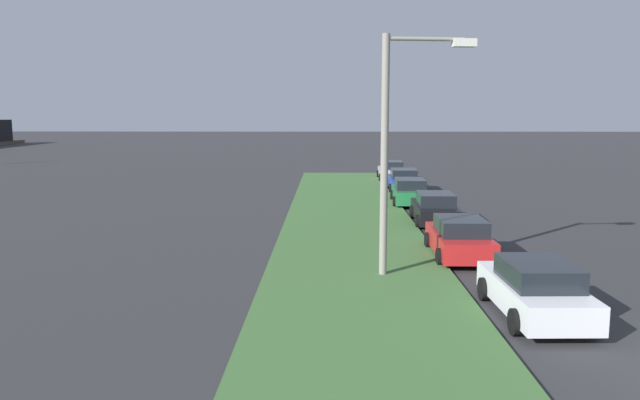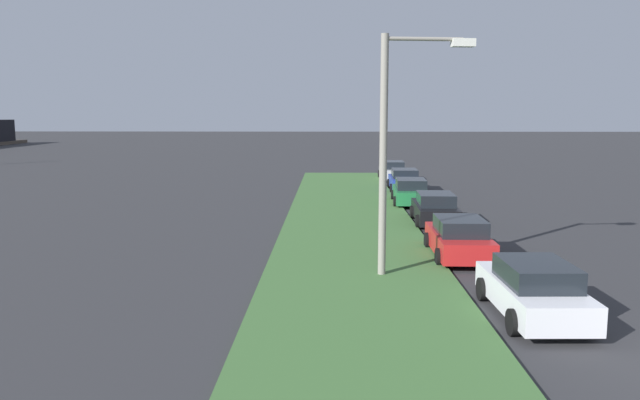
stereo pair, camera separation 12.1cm
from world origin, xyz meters
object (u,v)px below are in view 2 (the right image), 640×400
object	(u,v)px
parked_car_blue	(404,180)
streetlight	(395,138)
parked_car_red	(459,238)
parked_car_black	(435,209)
parked_car_green	(410,192)
parked_car_white	(533,290)
parked_car_silver	(392,171)

from	to	relation	value
parked_car_blue	streetlight	world-z (taller)	streetlight
parked_car_red	parked_car_black	xyz separation A→B (m)	(6.71, -0.27, 0.00)
parked_car_green	parked_car_white	bearing A→B (deg)	-175.18
parked_car_white	parked_car_black	distance (m)	13.08
parked_car_red	parked_car_green	size ratio (longest dim) A/B	0.99
parked_car_red	parked_car_green	distance (m)	12.74
streetlight	parked_car_blue	bearing A→B (deg)	-7.63
parked_car_black	streetlight	distance (m)	10.44
parked_car_green	parked_car_blue	distance (m)	5.94
parked_car_green	parked_car_silver	world-z (taller)	same
parked_car_white	parked_car_black	size ratio (longest dim) A/B	0.99
parked_car_red	parked_car_black	bearing A→B (deg)	-1.55
parked_car_blue	parked_car_silver	world-z (taller)	same
parked_car_silver	streetlight	size ratio (longest dim) A/B	0.58
parked_car_green	parked_car_red	bearing A→B (deg)	-176.76
parked_car_red	parked_car_black	world-z (taller)	same
parked_car_silver	streetlight	world-z (taller)	streetlight
parked_car_red	parked_car_blue	world-z (taller)	same
parked_car_white	parked_car_green	size ratio (longest dim) A/B	0.99
parked_car_black	streetlight	world-z (taller)	streetlight
parked_car_blue	streetlight	xyz separation A→B (m)	(-21.30, 2.85, 3.67)
parked_car_black	parked_car_blue	bearing A→B (deg)	2.26
streetlight	parked_car_silver	bearing A→B (deg)	-5.61
parked_car_white	streetlight	distance (m)	6.14
parked_car_black	parked_car_blue	distance (m)	11.96
parked_car_blue	parked_car_green	bearing A→B (deg)	178.18
parked_car_black	parked_car_blue	size ratio (longest dim) A/B	1.00
parked_car_green	parked_car_silver	size ratio (longest dim) A/B	1.01
parked_car_white	parked_car_blue	bearing A→B (deg)	-0.60
parked_car_black	parked_car_green	distance (m)	6.04
parked_car_red	streetlight	bearing A→B (deg)	135.97
parked_car_white	parked_car_blue	size ratio (longest dim) A/B	1.00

